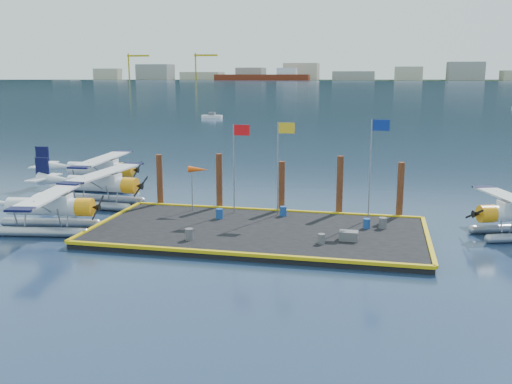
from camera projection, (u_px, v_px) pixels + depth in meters
ground at (258, 235)px, 34.89m from camera, size 4000.00×4000.00×0.00m
dock at (258, 232)px, 34.85m from camera, size 20.00×10.00×0.40m
dock_bumpers at (258, 228)px, 34.79m from camera, size 20.25×10.25×0.18m
far_backdrop at (466, 74)px, 1644.12m from camera, size 3050.00×2050.00×810.00m
seaplane_a at (48, 209)px, 35.41m from camera, size 8.63×9.48×3.35m
seaplane_b at (100, 186)px, 42.36m from camera, size 8.87×9.77×3.47m
seaplane_c at (99, 171)px, 48.65m from camera, size 9.17×10.11×3.59m
drum_0 at (219, 214)px, 37.29m from camera, size 0.47×0.47×0.66m
drum_1 at (321, 239)px, 31.79m from camera, size 0.40×0.40×0.56m
drum_2 at (367, 223)px, 34.96m from camera, size 0.43×0.43×0.61m
drum_3 at (189, 234)px, 32.51m from camera, size 0.47×0.47×0.66m
drum_4 at (383, 223)px, 34.95m from camera, size 0.48×0.48×0.67m
drum_5 at (283, 211)px, 38.01m from camera, size 0.46×0.46×0.64m
crate at (349, 236)px, 32.45m from camera, size 1.06×0.71×0.53m
flagpole_red at (237, 155)px, 38.12m from camera, size 1.14×0.08×6.00m
flagpole_yellow at (281, 154)px, 37.46m from camera, size 1.14×0.08×6.20m
flagpole_blue at (374, 154)px, 36.17m from camera, size 1.14×0.08×6.50m
windsock at (198, 171)px, 38.93m from camera, size 1.40×0.44×3.12m
piling_0 at (160, 182)px, 41.44m from camera, size 0.44×0.44×4.00m
piling_1 at (219, 183)px, 40.47m from camera, size 0.44×0.44×4.20m
piling_2 at (282, 188)px, 39.56m from camera, size 0.44×0.44×3.80m
piling_3 at (340, 187)px, 38.67m from camera, size 0.44×0.44×4.30m
piling_4 at (400, 192)px, 37.86m from camera, size 0.44×0.44×4.00m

